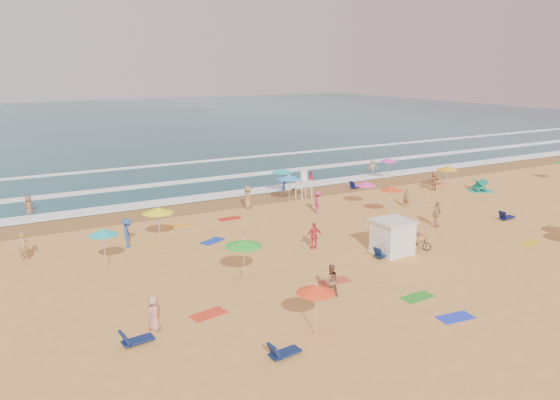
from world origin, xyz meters
TOP-DOWN VIEW (x-y plane):
  - ground at (0.00, 0.00)m, footprint 220.00×220.00m
  - ocean at (0.00, 84.00)m, footprint 220.00×140.00m
  - wet_sand at (0.00, 12.50)m, footprint 220.00×220.00m
  - surf_foam at (0.00, 21.32)m, footprint 200.00×18.70m
  - cabana at (0.33, -3.95)m, footprint 2.00×2.00m
  - cabana_roof at (0.33, -3.95)m, footprint 2.20×2.20m
  - bicycle at (2.23, -4.25)m, footprint 1.34×1.67m
  - lifeguard_stand at (2.90, 10.48)m, footprint 1.20×1.20m
  - beach_umbrellas at (0.99, -0.10)m, footprint 60.10×31.09m
  - loungers at (8.09, -3.25)m, footprint 50.40×25.77m
  - towels at (-1.77, -1.39)m, footprint 32.67×22.42m
  - beachgoers at (0.15, 4.55)m, footprint 36.08×26.67m

SIDE VIEW (x-z plane):
  - ground at x=0.00m, z-range 0.00..0.00m
  - ocean at x=0.00m, z-range -0.09..0.09m
  - wet_sand at x=0.00m, z-range 0.01..0.01m
  - towels at x=-1.77m, z-range 0.00..0.03m
  - surf_foam at x=0.00m, z-range 0.08..0.12m
  - loungers at x=8.09m, z-range 0.00..0.34m
  - bicycle at x=2.23m, z-range 0.00..0.85m
  - beachgoers at x=0.15m, z-range -0.23..1.90m
  - cabana at x=0.33m, z-range 0.00..2.00m
  - lifeguard_stand at x=2.90m, z-range 0.00..2.10m
  - cabana_roof at x=0.33m, z-range 2.00..2.12m
  - beach_umbrellas at x=0.99m, z-range 1.78..2.55m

